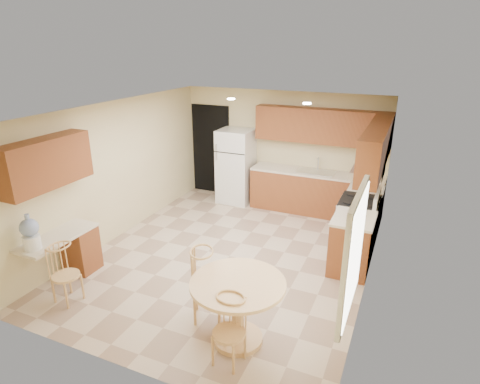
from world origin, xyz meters
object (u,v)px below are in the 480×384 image
at_px(dining_table, 238,303).
at_px(water_crock, 30,233).
at_px(refrigerator, 236,166).
at_px(chair_table_b, 226,329).
at_px(chair_desk, 60,271).
at_px(stove, 357,224).
at_px(chair_table_a, 203,282).

bearing_deg(dining_table, water_crock, -174.56).
relative_size(refrigerator, chair_table_b, 1.95).
height_order(chair_table_b, chair_desk, chair_desk).
bearing_deg(dining_table, stove, 72.48).
height_order(stove, dining_table, stove).
xyz_separation_m(stove, chair_desk, (-3.47, -3.31, 0.05)).
height_order(refrigerator, chair_table_a, refrigerator).
bearing_deg(stove, chair_table_a, -117.70).
bearing_deg(chair_table_a, chair_table_b, 19.98).
bearing_deg(chair_table_a, refrigerator, 173.57).
bearing_deg(refrigerator, chair_table_b, -67.15).
relative_size(refrigerator, dining_table, 1.47).
height_order(stove, chair_table_b, stove).
distance_m(chair_table_b, water_crock, 3.07).
xyz_separation_m(chair_table_a, chair_table_b, (0.60, -0.60, -0.08)).
relative_size(chair_table_a, chair_desk, 1.16).
xyz_separation_m(stove, dining_table, (-0.95, -3.02, 0.08)).
xyz_separation_m(chair_table_a, chair_desk, (-1.97, -0.45, -0.08)).
relative_size(chair_table_b, chair_desk, 1.00).
distance_m(stove, water_crock, 5.16).
bearing_deg(water_crock, dining_table, 5.44).
relative_size(chair_table_a, water_crock, 1.91).
xyz_separation_m(stove, chair_table_b, (-0.90, -3.46, 0.05)).
height_order(refrigerator, stove, refrigerator).
xyz_separation_m(chair_desk, water_crock, (-0.45, 0.01, 0.48)).
distance_m(dining_table, chair_desk, 2.54).
relative_size(dining_table, chair_table_b, 1.33).
distance_m(stove, chair_table_b, 3.58).
xyz_separation_m(refrigerator, chair_table_a, (1.37, -4.08, -0.23)).
height_order(refrigerator, dining_table, refrigerator).
relative_size(chair_desk, water_crock, 1.65).
height_order(stove, chair_desk, stove).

